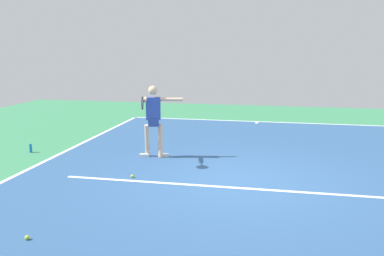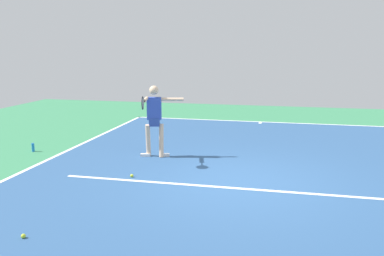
# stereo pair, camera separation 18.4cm
# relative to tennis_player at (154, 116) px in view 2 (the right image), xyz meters

# --- Properties ---
(ground_plane) EXTENTS (22.44, 22.44, 0.00)m
(ground_plane) POSITION_rel_tennis_player_xyz_m (-2.19, 1.48, -1.00)
(ground_plane) COLOR #388456
(court_surface) EXTENTS (9.28, 13.99, 0.00)m
(court_surface) POSITION_rel_tennis_player_xyz_m (-2.19, 1.48, -1.00)
(court_surface) COLOR #2D5484
(court_surface) RESTS_ON ground_plane
(court_line_baseline_near) EXTENTS (9.28, 0.10, 0.01)m
(court_line_baseline_near) POSITION_rel_tennis_player_xyz_m (-2.19, -5.46, -1.00)
(court_line_baseline_near) COLOR white
(court_line_baseline_near) RESTS_ON ground_plane
(court_line_sideline_right) EXTENTS (0.10, 13.99, 0.01)m
(court_line_sideline_right) POSITION_rel_tennis_player_xyz_m (2.40, 1.48, -1.00)
(court_line_sideline_right) COLOR white
(court_line_sideline_right) RESTS_ON ground_plane
(court_line_service) EXTENTS (6.96, 0.10, 0.01)m
(court_line_service) POSITION_rel_tennis_player_xyz_m (-2.19, 1.87, -1.00)
(court_line_service) COLOR white
(court_line_service) RESTS_ON ground_plane
(court_line_centre_mark) EXTENTS (0.10, 0.30, 0.01)m
(court_line_centre_mark) POSITION_rel_tennis_player_xyz_m (-2.19, -5.26, -1.00)
(court_line_centre_mark) COLOR white
(court_line_centre_mark) RESTS_ON ground_plane
(tennis_player) EXTENTS (1.05, 1.25, 1.74)m
(tennis_player) POSITION_rel_tennis_player_xyz_m (0.00, 0.00, 0.00)
(tennis_player) COLOR beige
(tennis_player) RESTS_ON ground_plane
(tennis_ball_near_service_line) EXTENTS (0.07, 0.07, 0.07)m
(tennis_ball_near_service_line) POSITION_rel_tennis_player_xyz_m (0.44, 4.64, -0.97)
(tennis_ball_near_service_line) COLOR #CCE033
(tennis_ball_near_service_line) RESTS_ON ground_plane
(tennis_ball_by_baseline) EXTENTS (0.07, 0.07, 0.07)m
(tennis_ball_by_baseline) POSITION_rel_tennis_player_xyz_m (-0.03, 1.66, -0.97)
(tennis_ball_by_baseline) COLOR #CCE033
(tennis_ball_by_baseline) RESTS_ON ground_plane
(water_bottle) EXTENTS (0.07, 0.07, 0.22)m
(water_bottle) POSITION_rel_tennis_player_xyz_m (3.20, 0.20, -0.89)
(water_bottle) COLOR blue
(water_bottle) RESTS_ON ground_plane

